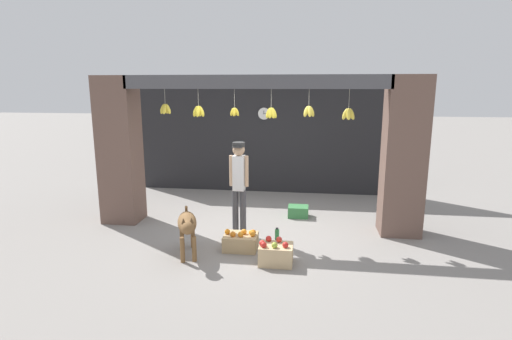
% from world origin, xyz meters
% --- Properties ---
extents(ground_plane, '(60.00, 60.00, 0.00)m').
position_xyz_m(ground_plane, '(0.00, 0.00, 0.00)').
color(ground_plane, gray).
extents(shop_back_wall, '(6.58, 0.12, 2.82)m').
position_xyz_m(shop_back_wall, '(0.00, 2.93, 1.41)').
color(shop_back_wall, '#232326').
rests_on(shop_back_wall, ground_plane).
extents(shop_pillar_left, '(0.70, 0.60, 2.82)m').
position_xyz_m(shop_pillar_left, '(-2.64, 0.30, 1.41)').
color(shop_pillar_left, brown).
rests_on(shop_pillar_left, ground_plane).
extents(shop_pillar_right, '(0.70, 0.60, 2.82)m').
position_xyz_m(shop_pillar_right, '(2.64, 0.30, 1.41)').
color(shop_pillar_right, brown).
rests_on(shop_pillar_right, ground_plane).
extents(storefront_awning, '(4.68, 0.31, 0.77)m').
position_xyz_m(storefront_awning, '(0.01, 0.12, 2.65)').
color(storefront_awning, '#4C4C51').
extents(dog, '(0.52, 1.04, 0.75)m').
position_xyz_m(dog, '(-0.86, -1.19, 0.51)').
color(dog, brown).
rests_on(dog, ground_plane).
extents(shopkeeper, '(0.34, 0.28, 1.68)m').
position_xyz_m(shopkeeper, '(-0.22, -0.16, 0.99)').
color(shopkeeper, '#424247').
rests_on(shopkeeper, ground_plane).
extents(fruit_crate_oranges, '(0.54, 0.43, 0.34)m').
position_xyz_m(fruit_crate_oranges, '(-0.08, -0.82, 0.14)').
color(fruit_crate_oranges, tan).
rests_on(fruit_crate_oranges, ground_plane).
extents(fruit_crate_apples, '(0.50, 0.39, 0.38)m').
position_xyz_m(fruit_crate_apples, '(0.53, -1.29, 0.16)').
color(fruit_crate_apples, tan).
rests_on(fruit_crate_apples, ground_plane).
extents(produce_box_green, '(0.41, 0.33, 0.22)m').
position_xyz_m(produce_box_green, '(0.80, 0.98, 0.11)').
color(produce_box_green, '#387A42').
rests_on(produce_box_green, ground_plane).
extents(water_bottle, '(0.07, 0.07, 0.28)m').
position_xyz_m(water_bottle, '(0.49, -0.49, 0.13)').
color(water_bottle, '#38934C').
rests_on(water_bottle, ground_plane).
extents(wall_clock, '(0.31, 0.03, 0.31)m').
position_xyz_m(wall_clock, '(-0.13, 2.85, 1.97)').
color(wall_clock, black).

